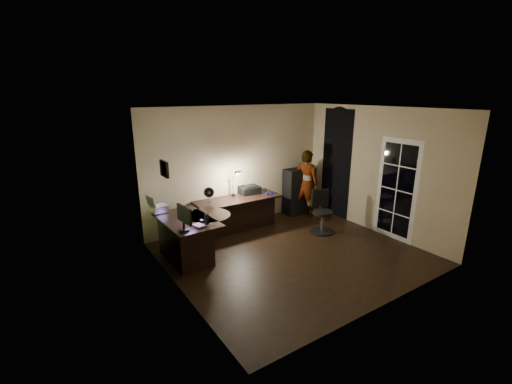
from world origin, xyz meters
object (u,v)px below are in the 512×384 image
monitor (184,221)px  desk_right (238,214)px  office_chair (323,212)px  person (306,183)px  desk_left (188,239)px  cabinet (299,191)px

monitor → desk_right: bearing=28.2°
office_chair → person: person is taller
monitor → office_chair: size_ratio=0.48×
monitor → office_chair: (3.18, 0.03, -0.48)m
desk_left → person: bearing=8.5°
person → desk_left: bearing=75.9°
desk_left → cabinet: (3.33, 0.83, 0.18)m
monitor → person: person is taller
monitor → office_chair: 3.21m
cabinet → monitor: bearing=-157.5°
desk_left → cabinet: cabinet is taller
desk_left → monitor: bearing=-118.7°
desk_right → monitor: (-1.73, -1.19, 0.58)m
desk_left → desk_right: desk_left is taller
cabinet → person: 0.33m
cabinet → monitor: cabinet is taller
desk_right → desk_left: bearing=-153.6°
monitor → person: bearing=10.4°
cabinet → person: bearing=-75.7°
desk_right → monitor: 2.18m
office_chair → cabinet: bearing=96.4°
desk_left → desk_right: 1.65m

